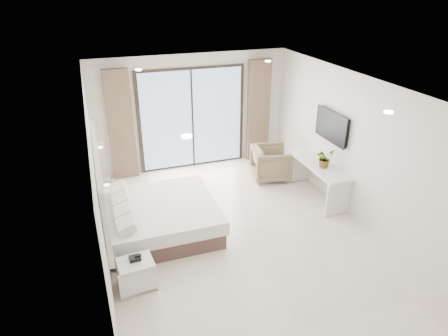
{
  "coord_description": "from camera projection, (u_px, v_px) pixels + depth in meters",
  "views": [
    {
      "loc": [
        -2.21,
        -5.67,
        4.2
      ],
      "look_at": [
        -0.12,
        0.4,
        1.13
      ],
      "focal_mm": 32.0,
      "sensor_mm": 36.0,
      "label": 1
    }
  ],
  "objects": [
    {
      "name": "nightstand",
      "position": [
        137.0,
        274.0,
        5.9
      ],
      "size": [
        0.55,
        0.47,
        0.47
      ],
      "rotation": [
        0.0,
        0.0,
        0.09
      ],
      "color": "silver",
      "rests_on": "ground"
    },
    {
      "name": "console_desk",
      "position": [
        318.0,
        172.0,
        8.25
      ],
      "size": [
        0.54,
        1.72,
        0.77
      ],
      "color": "silver",
      "rests_on": "ground"
    },
    {
      "name": "bed",
      "position": [
        160.0,
        218.0,
        7.2
      ],
      "size": [
        1.97,
        1.88,
        0.69
      ],
      "color": "brown",
      "rests_on": "ground"
    },
    {
      "name": "ground",
      "position": [
        238.0,
        232.0,
        7.3
      ],
      "size": [
        6.2,
        6.2,
        0.0
      ],
      "primitive_type": "plane",
      "color": "beige",
      "rests_on": "ground"
    },
    {
      "name": "plant",
      "position": [
        324.0,
        160.0,
        7.95
      ],
      "size": [
        0.44,
        0.47,
        0.3
      ],
      "primitive_type": "imported",
      "rotation": [
        0.0,
        0.0,
        0.26
      ],
      "color": "#33662D",
      "rests_on": "console_desk"
    },
    {
      "name": "phone",
      "position": [
        135.0,
        258.0,
        5.83
      ],
      "size": [
        0.18,
        0.14,
        0.06
      ],
      "primitive_type": "cube",
      "rotation": [
        0.0,
        0.0,
        0.07
      ],
      "color": "black",
      "rests_on": "nightstand"
    },
    {
      "name": "armchair",
      "position": [
        271.0,
        162.0,
        9.1
      ],
      "size": [
        0.89,
        0.93,
        0.83
      ],
      "primitive_type": "imported",
      "rotation": [
        0.0,
        0.0,
        1.38
      ],
      "color": "#887259",
      "rests_on": "ground"
    },
    {
      "name": "room_shell",
      "position": [
        213.0,
        137.0,
        7.25
      ],
      "size": [
        4.62,
        6.22,
        2.72
      ],
      "color": "silver",
      "rests_on": "ground"
    }
  ]
}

